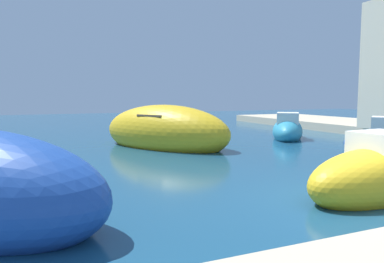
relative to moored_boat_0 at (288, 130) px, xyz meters
The scene contains 4 objects.
ground 11.42m from the moored_boat_0, 120.87° to the right, with size 80.00×80.00×0.00m, color navy.
moored_boat_0 is the anchor object (origin of this frame).
moored_boat_2 6.71m from the moored_boat_0, behind, with size 5.42×6.68×2.30m.
moored_boat_3 10.77m from the moored_boat_0, 118.12° to the right, with size 3.85×1.92×1.71m.
Camera 1 is at (-5.86, -5.20, 2.18)m, focal length 34.26 mm.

